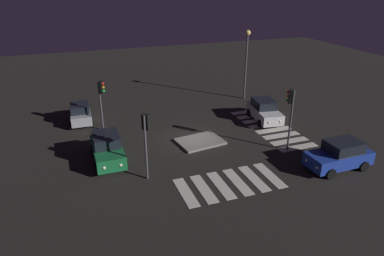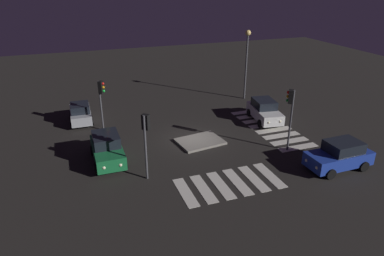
# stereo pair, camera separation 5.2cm
# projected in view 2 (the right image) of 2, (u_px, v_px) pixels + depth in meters

# --- Properties ---
(ground_plane) EXTENTS (80.00, 80.00, 0.00)m
(ground_plane) POSITION_uv_depth(u_px,v_px,m) (192.00, 140.00, 27.72)
(ground_plane) COLOR black
(traffic_island) EXTENTS (3.71, 2.99, 0.18)m
(traffic_island) POSITION_uv_depth(u_px,v_px,m) (200.00, 141.00, 27.21)
(traffic_island) COLOR gray
(traffic_island) RESTS_ON ground
(car_silver) EXTENTS (1.93, 4.02, 1.74)m
(car_silver) POSITION_uv_depth(u_px,v_px,m) (81.00, 113.00, 30.74)
(car_silver) COLOR #9EA0A5
(car_silver) RESTS_ON ground
(car_blue) EXTENTS (4.48, 2.16, 1.93)m
(car_blue) POSITION_uv_depth(u_px,v_px,m) (340.00, 155.00, 23.24)
(car_blue) COLOR #1E389E
(car_blue) RESTS_ON ground
(car_white) EXTENTS (2.53, 4.54, 1.90)m
(car_white) POSITION_uv_depth(u_px,v_px,m) (264.00, 111.00, 31.02)
(car_white) COLOR silver
(car_white) RESTS_ON ground
(car_green) EXTENTS (2.14, 4.51, 1.95)m
(car_green) POSITION_uv_depth(u_px,v_px,m) (107.00, 149.00, 24.14)
(car_green) COLOR #196B38
(car_green) RESTS_ON ground
(traffic_light_east) EXTENTS (0.53, 0.54, 4.63)m
(traffic_light_east) POSITION_uv_depth(u_px,v_px,m) (290.00, 105.00, 24.71)
(traffic_light_east) COLOR #47474C
(traffic_light_east) RESTS_ON ground
(traffic_light_south) EXTENTS (0.54, 0.54, 4.31)m
(traffic_light_south) POSITION_uv_depth(u_px,v_px,m) (146.00, 131.00, 21.22)
(traffic_light_south) COLOR #47474C
(traffic_light_south) RESTS_ON ground
(traffic_light_west) EXTENTS (0.53, 0.54, 4.23)m
(traffic_light_west) POSITION_uv_depth(u_px,v_px,m) (101.00, 94.00, 28.14)
(traffic_light_west) COLOR #47474C
(traffic_light_west) RESTS_ON ground
(street_lamp) EXTENTS (0.56, 0.56, 7.05)m
(street_lamp) POSITION_uv_depth(u_px,v_px,m) (247.00, 52.00, 35.18)
(street_lamp) COLOR #47474C
(street_lamp) RESTS_ON ground
(crosswalk_near) EXTENTS (6.45, 3.20, 0.02)m
(crosswalk_near) POSITION_uv_depth(u_px,v_px,m) (229.00, 183.00, 21.83)
(crosswalk_near) COLOR silver
(crosswalk_near) RESTS_ON ground
(crosswalk_side) EXTENTS (3.20, 8.75, 0.02)m
(crosswalk_side) POSITION_uv_depth(u_px,v_px,m) (270.00, 127.00, 29.92)
(crosswalk_side) COLOR silver
(crosswalk_side) RESTS_ON ground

